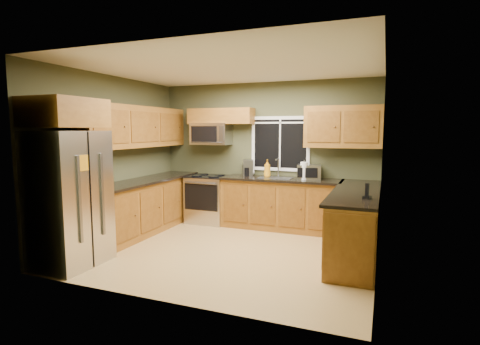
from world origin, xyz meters
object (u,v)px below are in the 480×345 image
Objects in this scene: kettle at (246,169)px; soap_bottle_a at (267,168)px; microwave at (211,134)px; refrigerator at (70,199)px; paper_towel_roll at (304,171)px; toaster_oven at (309,172)px; cordless_phone at (367,194)px; range at (209,199)px; soap_bottle_c at (251,170)px; coffee_maker at (248,168)px.

soap_bottle_a reaches higher than kettle.
refrigerator is at bearing -103.34° from microwave.
paper_towel_roll is (2.57, 2.74, 0.19)m from refrigerator.
microwave reaches higher than paper_towel_roll.
paper_towel_roll is 1.06× the size of soap_bottle_a.
paper_towel_roll is (-0.07, -0.11, 0.03)m from toaster_oven.
cordless_phone is at bearing -53.90° from paper_towel_roll.
refrigerator is at bearing -103.97° from range.
refrigerator reaches higher than cordless_phone.
soap_bottle_a is at bearing 57.00° from refrigerator.
toaster_oven is at bearing -7.29° from soap_bottle_c.
refrigerator is 3.10m from microwave.
toaster_oven is at bearing -0.75° from soap_bottle_a.
refrigerator is at bearing -116.31° from coffee_maker.
paper_towel_roll reaches higher than range.
toaster_oven reaches higher than cordless_phone.
coffee_maker is 1.13m from paper_towel_roll.
coffee_maker is (1.45, 2.94, 0.18)m from refrigerator.
kettle is at bearing -129.45° from soap_bottle_c.
range is 1.27m from microwave.
range is at bearing -167.52° from coffee_maker.
paper_towel_roll is at bearing -0.79° from range.
soap_bottle_c is 0.94× the size of cordless_phone.
refrigerator is 3.89m from cordless_phone.
coffee_maker is at bearing -120.35° from soap_bottle_c.
toaster_oven reaches higher than range.
kettle reaches higher than toaster_oven.
kettle is 2.85m from cordless_phone.
refrigerator is 9.58× the size of soap_bottle_c.
kettle is 0.76× the size of paper_towel_roll.
cordless_phone is (3.00, -1.56, 0.53)m from range.
refrigerator is 6.92× the size of kettle.
soap_bottle_a is 1.61× the size of cordless_phone.
paper_towel_roll is at bearing -8.37° from kettle.
soap_bottle_a is (1.17, -0.04, -0.63)m from microwave.
paper_towel_roll is 1.91m from cordless_phone.
soap_bottle_c is (0.80, 0.23, 0.57)m from range.
kettle reaches higher than soap_bottle_c.
cordless_phone is at bearing -36.90° from kettle.
microwave is 1.06m from soap_bottle_c.
refrigerator reaches higher than paper_towel_roll.
toaster_oven reaches higher than soap_bottle_c.
soap_bottle_a is at bearing 137.88° from cordless_phone.
toaster_oven is (2.64, 2.85, 0.17)m from refrigerator.
soap_bottle_a is 2.47m from cordless_phone.
kettle reaches higher than cordless_phone.
soap_bottle_c is (0.07, 0.09, -0.03)m from kettle.
range is at bearing -175.43° from soap_bottle_a.
cordless_phone is at bearing -37.75° from coffee_maker.
microwave is at bearing -173.28° from soap_bottle_c.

